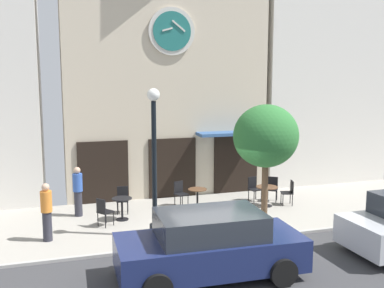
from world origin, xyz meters
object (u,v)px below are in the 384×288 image
(cafe_chair_under_awning, at_px, (289,191))
(street_lamp, at_px, (154,163))
(pedestrian_orange, at_px, (47,211))
(cafe_table_rightmost, at_px, (122,205))
(cafe_chair_by_entrance, at_px, (254,187))
(cafe_chair_facing_street, at_px, (272,187))
(pedestrian_blue, at_px, (78,191))
(street_tree, at_px, (266,137))
(parked_car_navy, at_px, (210,245))
(cafe_table_center_right, at_px, (197,196))
(cafe_table_leftmost, at_px, (267,192))
(cafe_chair_left_end, at_px, (180,192))
(cafe_chair_near_tree, at_px, (103,210))
(cafe_chair_curbside, at_px, (123,198))

(cafe_chair_under_awning, bearing_deg, street_lamp, -161.95)
(cafe_chair_under_awning, height_order, pedestrian_orange, pedestrian_orange)
(cafe_chair_under_awning, xyz_separation_m, pedestrian_orange, (-8.38, -1.22, 0.33))
(cafe_table_rightmost, distance_m, cafe_chair_by_entrance, 5.16)
(cafe_chair_facing_street, relative_size, pedestrian_blue, 0.54)
(street_lamp, height_order, pedestrian_orange, street_lamp)
(street_tree, height_order, parked_car_navy, street_tree)
(cafe_table_center_right, bearing_deg, cafe_chair_facing_street, 5.72)
(street_lamp, distance_m, pedestrian_blue, 3.59)
(pedestrian_orange, bearing_deg, cafe_table_leftmost, 9.79)
(cafe_chair_by_entrance, xyz_separation_m, cafe_chair_left_end, (-2.85, 0.13, 0.00))
(cafe_table_rightmost, relative_size, cafe_table_center_right, 0.97)
(cafe_table_center_right, bearing_deg, street_lamp, -133.00)
(cafe_table_leftmost, bearing_deg, pedestrian_orange, -170.21)
(street_tree, xyz_separation_m, cafe_chair_near_tree, (-4.84, 1.35, -2.28))
(cafe_chair_curbside, distance_m, cafe_chair_near_tree, 1.50)
(cafe_chair_facing_street, distance_m, pedestrian_orange, 8.28)
(street_lamp, bearing_deg, cafe_table_center_right, 47.00)
(street_lamp, height_order, cafe_chair_under_awning, street_lamp)
(cafe_table_leftmost, distance_m, pedestrian_blue, 6.62)
(cafe_chair_left_end, relative_size, pedestrian_orange, 0.54)
(pedestrian_blue, bearing_deg, cafe_chair_by_entrance, 0.03)
(cafe_chair_left_end, xyz_separation_m, pedestrian_orange, (-4.54, -2.25, 0.33))
(cafe_table_center_right, relative_size, cafe_chair_facing_street, 0.84)
(street_lamp, bearing_deg, pedestrian_blue, 127.63)
(cafe_table_rightmost, relative_size, cafe_chair_left_end, 0.81)
(cafe_chair_by_entrance, distance_m, pedestrian_blue, 6.43)
(cafe_table_leftmost, relative_size, cafe_chair_facing_street, 0.87)
(street_tree, bearing_deg, cafe_chair_by_entrance, 71.64)
(cafe_table_leftmost, xyz_separation_m, cafe_chair_near_tree, (-5.86, -0.52, -0.01))
(street_tree, xyz_separation_m, cafe_chair_curbside, (-4.05, 2.63, -2.28))
(parked_car_navy, bearing_deg, cafe_chair_under_awning, 45.17)
(cafe_chair_by_entrance, xyz_separation_m, cafe_chair_near_tree, (-5.73, -1.34, 0.00))
(pedestrian_blue, bearing_deg, cafe_table_leftmost, -7.13)
(street_tree, xyz_separation_m, pedestrian_orange, (-6.49, 0.57, -1.95))
(cafe_chair_by_entrance, xyz_separation_m, cafe_chair_under_awning, (0.99, -0.90, 0.00))
(cafe_table_leftmost, xyz_separation_m, pedestrian_blue, (-6.56, 0.82, 0.32))
(street_lamp, relative_size, parked_car_navy, 0.99)
(cafe_chair_near_tree, bearing_deg, parked_car_navy, -65.36)
(cafe_chair_facing_street, height_order, cafe_chair_under_awning, same)
(cafe_chair_by_entrance, bearing_deg, pedestrian_orange, -163.98)
(street_lamp, distance_m, cafe_chair_left_end, 3.58)
(parked_car_navy, bearing_deg, cafe_chair_left_end, 81.19)
(cafe_chair_under_awning, relative_size, parked_car_navy, 0.21)
(street_tree, relative_size, cafe_table_center_right, 5.04)
(cafe_chair_facing_street, height_order, pedestrian_blue, pedestrian_blue)
(parked_car_navy, bearing_deg, cafe_chair_by_entrance, 56.52)
(pedestrian_orange, bearing_deg, cafe_chair_facing_street, 13.33)
(cafe_chair_under_awning, relative_size, cafe_chair_left_end, 1.00)
(street_tree, relative_size, cafe_chair_facing_street, 4.22)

